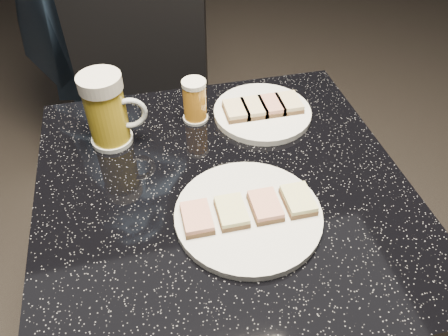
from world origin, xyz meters
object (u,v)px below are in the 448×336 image
Objects in this scene: plate_small at (262,113)px; chair at (136,126)px; beer_mug at (107,110)px; plate_large at (248,215)px; beer_tumbler at (195,101)px; table at (224,260)px.

plate_small is 0.25× the size of chair.
beer_mug reaches higher than plate_small.
beer_mug is at bearing 129.47° from plate_large.
chair is (-0.29, 0.35, -0.26)m from plate_small.
beer_tumbler reaches higher than plate_small.
plate_large is 0.31m from beer_tumbler.
beer_mug reaches higher than chair.
plate_small is 0.52m from chair.
beer_tumbler reaches higher than table.
plate_small is 0.34m from beer_mug.
plate_large is at bearing -82.82° from beer_tumbler.
plate_small is at bearing -50.37° from chair.
table is 0.57m from chair.
plate_small is 1.39× the size of beer_mug.
chair reaches higher than beer_tumbler.
beer_tumbler reaches higher than plate_large.
table is at bearing -74.46° from chair.
beer_tumbler is at bearing 11.16° from beer_mug.
chair reaches higher than plate_small.
plate_small is 0.29× the size of table.
table is at bearing -124.04° from plate_small.
plate_small is at bearing 68.59° from plate_large.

